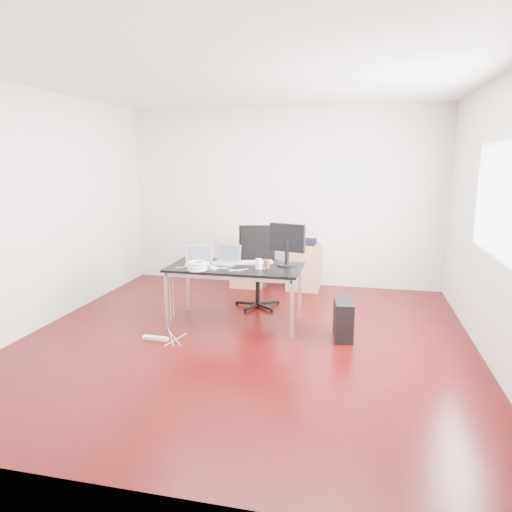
% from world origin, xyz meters
% --- Properties ---
extents(room_shell, '(5.00, 5.00, 5.00)m').
position_xyz_m(room_shell, '(0.04, 0.00, 1.40)').
color(room_shell, '#360607').
rests_on(room_shell, ground).
extents(desk, '(1.60, 0.80, 0.73)m').
position_xyz_m(desk, '(-0.24, 0.48, 0.68)').
color(desk, black).
rests_on(desk, ground).
extents(office_chair, '(0.58, 0.60, 1.08)m').
position_xyz_m(office_chair, '(-0.14, 1.26, 0.61)').
color(office_chair, black).
rests_on(office_chair, ground).
extents(filing_cabinet_left, '(0.50, 0.50, 0.70)m').
position_xyz_m(filing_cabinet_left, '(-0.50, 2.23, 0.35)').
color(filing_cabinet_left, '#AC7556').
rests_on(filing_cabinet_left, ground).
extents(filing_cabinet_right, '(0.50, 0.50, 0.70)m').
position_xyz_m(filing_cabinet_right, '(0.39, 2.23, 0.35)').
color(filing_cabinet_right, '#AC7556').
rests_on(filing_cabinet_right, ground).
extents(pc_tower, '(0.25, 0.47, 0.44)m').
position_xyz_m(pc_tower, '(1.07, 0.29, 0.22)').
color(pc_tower, black).
rests_on(pc_tower, ground).
extents(wastebasket, '(0.29, 0.29, 0.28)m').
position_xyz_m(wastebasket, '(-0.30, 2.25, 0.14)').
color(wastebasket, black).
rests_on(wastebasket, ground).
extents(power_strip, '(0.30, 0.07, 0.04)m').
position_xyz_m(power_strip, '(-0.99, -0.24, 0.02)').
color(power_strip, white).
rests_on(power_strip, ground).
extents(laptop_left, '(0.39, 0.34, 0.23)m').
position_xyz_m(laptop_left, '(-0.70, 0.46, 0.79)').
color(laptop_left, silver).
rests_on(laptop_left, desk).
extents(laptop_right, '(0.38, 0.33, 0.23)m').
position_xyz_m(laptop_right, '(-0.39, 0.57, 0.79)').
color(laptop_right, silver).
rests_on(laptop_right, desk).
extents(monitor, '(0.45, 0.26, 0.51)m').
position_xyz_m(monitor, '(0.36, 0.66, 1.01)').
color(monitor, black).
rests_on(monitor, desk).
extents(keyboard, '(0.46, 0.28, 0.02)m').
position_xyz_m(keyboard, '(-0.04, 0.69, 0.74)').
color(keyboard, white).
rests_on(keyboard, desk).
extents(cup_white, '(0.09, 0.09, 0.12)m').
position_xyz_m(cup_white, '(0.07, 0.39, 0.79)').
color(cup_white, white).
rests_on(cup_white, desk).
extents(cup_brown, '(0.08, 0.08, 0.10)m').
position_xyz_m(cup_brown, '(0.15, 0.45, 0.78)').
color(cup_brown, brown).
rests_on(cup_brown, desk).
extents(cable_coil, '(0.24, 0.24, 0.11)m').
position_xyz_m(cable_coil, '(-0.61, 0.16, 0.78)').
color(cable_coil, white).
rests_on(cable_coil, desk).
extents(power_adapter, '(0.09, 0.09, 0.03)m').
position_xyz_m(power_adapter, '(-0.45, 0.25, 0.74)').
color(power_adapter, white).
rests_on(power_adapter, desk).
extents(speaker, '(0.10, 0.09, 0.18)m').
position_xyz_m(speaker, '(-0.53, 2.16, 0.79)').
color(speaker, '#9E9E9E').
rests_on(speaker, filing_cabinet_left).
extents(navy_garment, '(0.33, 0.28, 0.09)m').
position_xyz_m(navy_garment, '(0.40, 2.26, 0.74)').
color(navy_garment, black).
rests_on(navy_garment, filing_cabinet_right).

